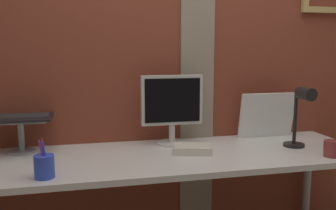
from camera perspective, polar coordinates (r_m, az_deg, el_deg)
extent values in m
cube|color=brown|center=(2.31, 1.10, 7.39)|extent=(3.26, 0.12, 2.49)
cube|color=gray|center=(2.28, 4.58, 7.35)|extent=(0.21, 0.01, 2.49)
cube|color=tan|center=(2.67, 23.38, 13.35)|extent=(0.36, 0.03, 0.04)
cube|color=white|center=(1.98, 0.66, -8.03)|extent=(2.13, 0.66, 0.03)
cylinder|color=#B2B2B7|center=(2.73, 20.66, -12.03)|extent=(0.05, 0.05, 0.71)
cylinder|color=silver|center=(2.18, 0.60, -5.88)|extent=(0.18, 0.18, 0.01)
cylinder|color=silver|center=(2.17, 0.60, -4.38)|extent=(0.04, 0.04, 0.11)
cube|color=silver|center=(2.13, 0.61, 0.79)|extent=(0.36, 0.04, 0.29)
cube|color=black|center=(2.11, 0.74, 0.71)|extent=(0.33, 0.00, 0.25)
cylinder|color=gray|center=(2.15, -21.63, -6.71)|extent=(0.14, 0.14, 0.01)
cylinder|color=gray|center=(2.13, -21.76, -4.43)|extent=(0.03, 0.03, 0.16)
cube|color=gray|center=(2.11, -21.89, -2.14)|extent=(0.28, 0.22, 0.01)
cube|color=black|center=(2.11, -21.91, -1.85)|extent=(0.33, 0.24, 0.01)
cube|color=#2D2D30|center=(2.13, -21.84, -1.56)|extent=(0.29, 0.15, 0.00)
cube|color=black|center=(2.25, -21.45, 1.52)|extent=(0.33, 0.07, 0.20)
cube|color=black|center=(2.25, -21.48, 1.44)|extent=(0.30, 0.06, 0.17)
cube|color=white|center=(2.40, 15.07, -1.55)|extent=(0.36, 0.07, 0.29)
cylinder|color=black|center=(2.25, 18.89, -5.86)|extent=(0.12, 0.12, 0.02)
cylinder|color=black|center=(2.22, 19.09, -1.66)|extent=(0.02, 0.02, 0.32)
cylinder|color=black|center=(2.12, 20.56, 1.65)|extent=(0.07, 0.11, 0.07)
cylinder|color=blue|center=(1.70, -18.60, -9.01)|extent=(0.09, 0.09, 0.10)
cylinder|color=red|center=(1.71, -18.92, -7.53)|extent=(0.02, 0.01, 0.16)
cylinder|color=blue|center=(1.68, -18.50, -7.90)|extent=(0.02, 0.02, 0.16)
cylinder|color=purple|center=(1.67, -18.75, -7.81)|extent=(0.04, 0.01, 0.16)
cylinder|color=blue|center=(1.69, -18.65, -8.05)|extent=(0.01, 0.01, 0.14)
cylinder|color=maroon|center=(2.10, 24.10, -6.19)|extent=(0.09, 0.09, 0.08)
cube|color=silver|center=(2.00, 3.86, -6.82)|extent=(0.23, 0.19, 0.04)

